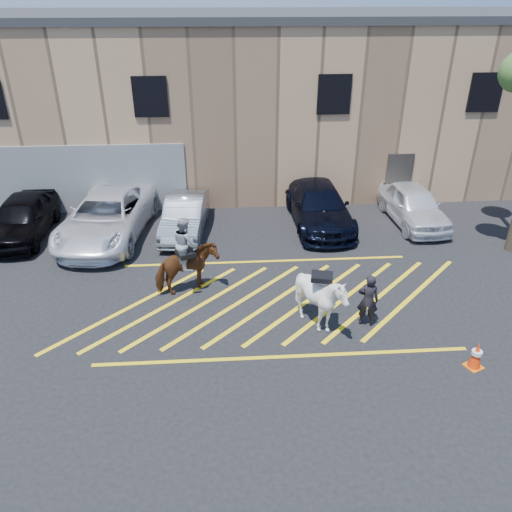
{
  "coord_description": "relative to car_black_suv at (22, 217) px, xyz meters",
  "views": [
    {
      "loc": [
        -1.35,
        -12.59,
        8.2
      ],
      "look_at": [
        -0.48,
        0.2,
        1.3
      ],
      "focal_mm": 35.0,
      "sensor_mm": 36.0,
      "label": 1
    }
  ],
  "objects": [
    {
      "name": "mounted_bay",
      "position": [
        6.26,
        -4.33,
        0.23
      ],
      "size": [
        2.04,
        1.53,
        2.46
      ],
      "color": "#573214",
      "rests_on": "ground"
    },
    {
      "name": "car_white_pickup",
      "position": [
        3.12,
        -0.27,
        0.04
      ],
      "size": [
        3.32,
        6.03,
        1.6
      ],
      "primitive_type": "imported",
      "rotation": [
        0.0,
        0.0,
        -0.12
      ],
      "color": "white",
      "rests_on": "ground"
    },
    {
      "name": "handler",
      "position": [
        11.23,
        -6.36,
        0.01
      ],
      "size": [
        0.64,
        0.51,
        1.55
      ],
      "primitive_type": "imported",
      "rotation": [
        0.0,
        0.0,
        2.88
      ],
      "color": "black",
      "rests_on": "ground"
    },
    {
      "name": "car_white_suv",
      "position": [
        14.83,
        0.24,
        -0.03
      ],
      "size": [
        1.94,
        4.38,
        1.46
      ],
      "primitive_type": "imported",
      "rotation": [
        0.0,
        0.0,
        0.05
      ],
      "color": "white",
      "rests_on": "ground"
    },
    {
      "name": "traffic_cone",
      "position": [
        13.42,
        -8.3,
        -0.4
      ],
      "size": [
        0.5,
        0.5,
        0.73
      ],
      "color": "orange",
      "rests_on": "ground"
    },
    {
      "name": "warehouse",
      "position": [
        8.78,
        7.19,
        2.89
      ],
      "size": [
        32.42,
        10.2,
        7.3
      ],
      "color": "tan",
      "rests_on": "ground"
    },
    {
      "name": "car_silver_sedan",
      "position": [
        5.96,
        -0.04,
        -0.09
      ],
      "size": [
        1.77,
        4.19,
        1.35
      ],
      "primitive_type": "imported",
      "rotation": [
        0.0,
        0.0,
        -0.09
      ],
      "color": "gray",
      "rests_on": "ground"
    },
    {
      "name": "saddled_white",
      "position": [
        9.92,
        -6.42,
        0.14
      ],
      "size": [
        1.78,
        1.91,
        1.79
      ],
      "color": "white",
      "rests_on": "ground"
    },
    {
      "name": "hatching_zone",
      "position": [
        8.8,
        -5.1,
        -0.76
      ],
      "size": [
        12.6,
        5.12,
        0.01
      ],
      "color": "yellow",
      "rests_on": "ground"
    },
    {
      "name": "car_blue_suv",
      "position": [
        11.11,
        0.39,
        -0.01
      ],
      "size": [
        2.27,
        5.25,
        1.5
      ],
      "primitive_type": "imported",
      "rotation": [
        0.0,
        0.0,
        0.03
      ],
      "color": "black",
      "rests_on": "ground"
    },
    {
      "name": "car_black_suv",
      "position": [
        0.0,
        0.0,
        0.0
      ],
      "size": [
        1.83,
        4.49,
        1.53
      ],
      "primitive_type": "imported",
      "rotation": [
        0.0,
        0.0,
        0.01
      ],
      "color": "black",
      "rests_on": "ground"
    },
    {
      "name": "ground",
      "position": [
        8.8,
        -4.8,
        -0.76
      ],
      "size": [
        90.0,
        90.0,
        0.0
      ],
      "primitive_type": "plane",
      "color": "black",
      "rests_on": "ground"
    }
  ]
}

